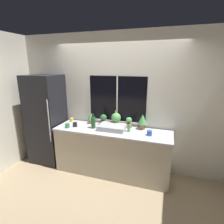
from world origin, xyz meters
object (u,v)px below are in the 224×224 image
at_px(refrigerator, 47,120).
at_px(mug_blue, 149,133).
at_px(mug_green, 67,125).
at_px(potted_plant_right, 129,123).
at_px(bottle_tall, 93,122).
at_px(mug_black, 75,125).
at_px(sink, 112,127).
at_px(potted_plant_far_left, 91,117).
at_px(soap_bottle, 129,128).
at_px(potted_plant_left, 104,120).
at_px(potted_plant_center, 116,119).
at_px(mug_yellow, 72,120).
at_px(potted_plant_far_right, 143,120).

xyz_separation_m(refrigerator, mug_blue, (2.20, -0.08, 0.00)).
bearing_deg(mug_green, mug_blue, 3.93).
height_order(potted_plant_right, bottle_tall, bottle_tall).
distance_m(bottle_tall, mug_black, 0.39).
bearing_deg(sink, mug_blue, -5.77).
bearing_deg(potted_plant_right, potted_plant_far_left, 180.00).
height_order(soap_bottle, mug_blue, soap_bottle).
bearing_deg(potted_plant_right, sink, -142.85).
distance_m(potted_plant_right, soap_bottle, 0.22).
relative_size(sink, potted_plant_left, 2.31).
height_order(potted_plant_center, bottle_tall, bottle_tall).
distance_m(potted_plant_right, mug_yellow, 1.25).
height_order(mug_yellow, mug_black, same).
bearing_deg(refrigerator, mug_black, -6.78).
distance_m(refrigerator, mug_blue, 2.20).
bearing_deg(potted_plant_left, mug_black, -150.54).
relative_size(potted_plant_far_right, mug_yellow, 3.51).
relative_size(mug_blue, mug_black, 1.05).
bearing_deg(potted_plant_far_left, mug_blue, -12.51).
bearing_deg(potted_plant_left, mug_yellow, -177.14).
xyz_separation_m(potted_plant_left, potted_plant_right, (0.53, 0.00, -0.01)).
xyz_separation_m(potted_plant_left, soap_bottle, (0.58, -0.21, -0.03)).
bearing_deg(mug_green, mug_black, 42.66).
bearing_deg(potted_plant_left, potted_plant_far_left, 180.00).
relative_size(potted_plant_far_right, mug_green, 3.26).
height_order(refrigerator, bottle_tall, refrigerator).
bearing_deg(potted_plant_center, mug_yellow, -177.91).
xyz_separation_m(refrigerator, potted_plant_center, (1.51, 0.19, 0.11)).
bearing_deg(mug_green, soap_bottle, 8.21).
bearing_deg(mug_yellow, potted_plant_far_left, 4.67).
relative_size(refrigerator, mug_green, 21.15).
distance_m(refrigerator, potted_plant_center, 1.53).
distance_m(sink, potted_plant_right, 0.34).
bearing_deg(potted_plant_far_left, refrigerator, -168.63).
xyz_separation_m(potted_plant_far_left, potted_plant_right, (0.81, 0.00, -0.03)).
distance_m(potted_plant_left, potted_plant_center, 0.27).
xyz_separation_m(refrigerator, potted_plant_far_right, (2.03, 0.19, 0.13)).
xyz_separation_m(potted_plant_far_right, mug_blue, (0.17, -0.27, -0.13)).
bearing_deg(mug_green, potted_plant_far_left, 49.34).
distance_m(potted_plant_far_left, mug_blue, 1.27).
bearing_deg(bottle_tall, potted_plant_left, 64.18).
bearing_deg(potted_plant_right, potted_plant_far_right, 0.00).
distance_m(potted_plant_center, mug_blue, 0.75).
distance_m(refrigerator, potted_plant_far_right, 2.05).
relative_size(mug_green, mug_yellow, 1.08).
distance_m(mug_blue, mug_black, 1.46).
bearing_deg(bottle_tall, potted_plant_center, 32.50).
xyz_separation_m(potted_plant_far_right, soap_bottle, (-0.21, -0.21, -0.10)).
distance_m(refrigerator, mug_green, 0.66).
bearing_deg(potted_plant_left, potted_plant_right, 0.00).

